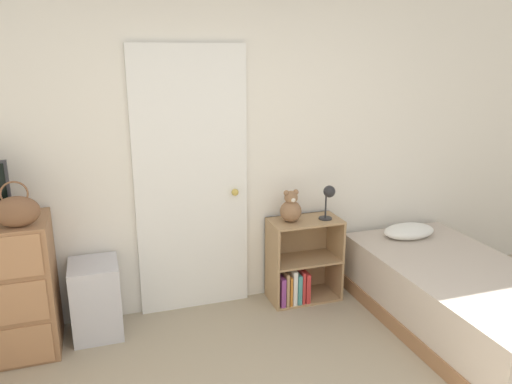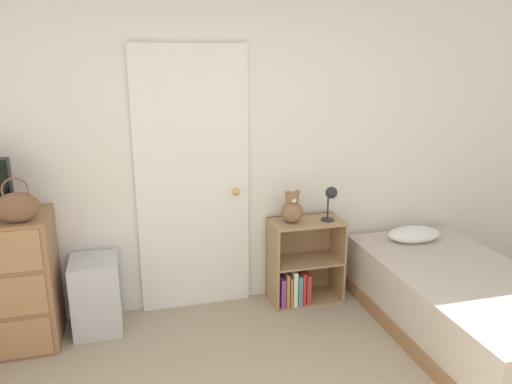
% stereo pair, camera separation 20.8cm
% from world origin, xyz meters
% --- Properties ---
extents(wall_back, '(10.00, 0.06, 2.55)m').
position_xyz_m(wall_back, '(0.00, 2.26, 1.27)').
color(wall_back, white).
rests_on(wall_back, ground_plane).
extents(door_closed, '(0.87, 0.09, 2.08)m').
position_xyz_m(door_closed, '(-0.24, 2.20, 1.04)').
color(door_closed, white).
rests_on(door_closed, ground_plane).
extents(handbag, '(0.28, 0.12, 0.30)m').
position_xyz_m(handbag, '(-1.43, 1.82, 1.06)').
color(handbag, brown).
rests_on(handbag, dresser).
extents(storage_bin, '(0.34, 0.38, 0.56)m').
position_xyz_m(storage_bin, '(-1.01, 2.02, 0.28)').
color(storage_bin, silver).
rests_on(storage_bin, ground_plane).
extents(bookshelf, '(0.58, 0.32, 0.70)m').
position_xyz_m(bookshelf, '(0.60, 2.05, 0.27)').
color(bookshelf, tan).
rests_on(bookshelf, ground_plane).
extents(teddy_bear, '(0.17, 0.17, 0.26)m').
position_xyz_m(teddy_bear, '(0.52, 2.05, 0.81)').
color(teddy_bear, '#8C6647').
rests_on(teddy_bear, bookshelf).
extents(desk_lamp, '(0.12, 0.12, 0.28)m').
position_xyz_m(desk_lamp, '(0.83, 2.00, 0.90)').
color(desk_lamp, '#262628').
rests_on(desk_lamp, bookshelf).
extents(bed, '(1.02, 1.95, 0.59)m').
position_xyz_m(bed, '(1.57, 1.24, 0.24)').
color(bed, '#996B47').
rests_on(bed, ground_plane).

